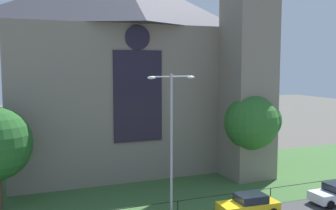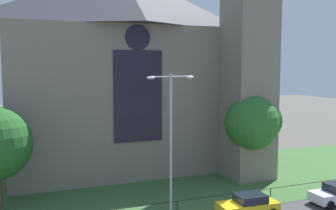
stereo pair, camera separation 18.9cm
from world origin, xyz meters
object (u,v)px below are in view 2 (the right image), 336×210
Objects in this scene: tree_right_far at (262,121)px; parked_car_yellow at (248,205)px; tree_right_near at (252,123)px; church_building at (129,66)px; streetlamp_near at (171,130)px.

tree_right_far is 1.58× the size of parked_car_yellow.
tree_right_near is 7.14m from tree_right_far.
church_building is 6.08× the size of parked_car_yellow.
parked_car_yellow is (-4.73, -6.96, -4.56)m from tree_right_near.
parked_car_yellow is (3.88, -15.92, -9.53)m from church_building.
church_building is 3.86× the size of tree_right_far.
tree_right_far is 0.68× the size of streetlamp_near.
tree_right_near is 0.79× the size of streetlamp_near.
parked_car_yellow is (5.18, -1.56, -5.39)m from streetlamp_near.
streetlamp_near reaches higher than tree_right_near.
tree_right_far reaches higher than parked_car_yellow.
streetlamp_near is at bearing -151.44° from tree_right_near.
parked_car_yellow is at bearing -127.84° from tree_right_far.
tree_right_far is at bearing -15.45° from church_building.
parked_car_yellow is at bearing -124.19° from tree_right_near.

